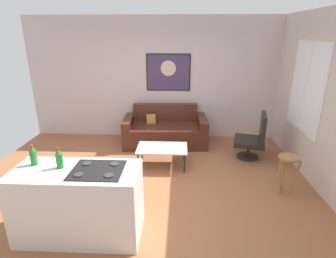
{
  "coord_description": "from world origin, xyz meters",
  "views": [
    {
      "loc": [
        0.37,
        -3.92,
        2.4
      ],
      "look_at": [
        0.15,
        0.9,
        0.7
      ],
      "focal_mm": 28.95,
      "sensor_mm": 36.0,
      "label": 1
    }
  ],
  "objects_px": {
    "bar_stool": "(288,165)",
    "soda_bottle_2": "(59,159)",
    "couch": "(165,131)",
    "coffee_table": "(162,149)",
    "wall_painting": "(168,72)",
    "armchair": "(254,138)",
    "soda_bottle": "(33,156)"
  },
  "relations": [
    {
      "from": "bar_stool",
      "to": "soda_bottle_2",
      "type": "height_order",
      "value": "soda_bottle_2"
    },
    {
      "from": "couch",
      "to": "coffee_table",
      "type": "bearing_deg",
      "value": -89.72
    },
    {
      "from": "couch",
      "to": "bar_stool",
      "type": "xyz_separation_m",
      "value": [
        2.01,
        -1.98,
        0.2
      ]
    },
    {
      "from": "couch",
      "to": "bar_stool",
      "type": "height_order",
      "value": "couch"
    },
    {
      "from": "wall_painting",
      "to": "armchair",
      "type": "bearing_deg",
      "value": -34.09
    },
    {
      "from": "bar_stool",
      "to": "soda_bottle_2",
      "type": "relative_size",
      "value": 2.43
    },
    {
      "from": "armchair",
      "to": "soda_bottle",
      "type": "bearing_deg",
      "value": -145.56
    },
    {
      "from": "soda_bottle",
      "to": "soda_bottle_2",
      "type": "xyz_separation_m",
      "value": [
        0.35,
        -0.07,
        0.0
      ]
    },
    {
      "from": "coffee_table",
      "to": "wall_painting",
      "type": "distance_m",
      "value": 2.03
    },
    {
      "from": "bar_stool",
      "to": "soda_bottle",
      "type": "distance_m",
      "value": 3.6
    },
    {
      "from": "couch",
      "to": "bar_stool",
      "type": "distance_m",
      "value": 2.83
    },
    {
      "from": "soda_bottle_2",
      "to": "soda_bottle",
      "type": "bearing_deg",
      "value": 169.34
    },
    {
      "from": "wall_painting",
      "to": "soda_bottle",
      "type": "bearing_deg",
      "value": -113.3
    },
    {
      "from": "wall_painting",
      "to": "couch",
      "type": "bearing_deg",
      "value": -95.68
    },
    {
      "from": "couch",
      "to": "soda_bottle_2",
      "type": "xyz_separation_m",
      "value": [
        -1.08,
        -2.99,
        0.72
      ]
    },
    {
      "from": "wall_painting",
      "to": "bar_stool",
      "type": "bearing_deg",
      "value": -51.67
    },
    {
      "from": "coffee_table",
      "to": "bar_stool",
      "type": "xyz_separation_m",
      "value": [
        2.0,
        -0.85,
        0.14
      ]
    },
    {
      "from": "wall_painting",
      "to": "coffee_table",
      "type": "bearing_deg",
      "value": -91.54
    },
    {
      "from": "bar_stool",
      "to": "soda_bottle",
      "type": "height_order",
      "value": "soda_bottle"
    },
    {
      "from": "armchair",
      "to": "soda_bottle_2",
      "type": "xyz_separation_m",
      "value": [
        -2.9,
        -2.29,
        0.58
      ]
    },
    {
      "from": "armchair",
      "to": "coffee_table",
      "type": "bearing_deg",
      "value": -166.68
    },
    {
      "from": "armchair",
      "to": "soda_bottle",
      "type": "xyz_separation_m",
      "value": [
        -3.24,
        -2.22,
        0.58
      ]
    },
    {
      "from": "bar_stool",
      "to": "couch",
      "type": "bearing_deg",
      "value": 135.35
    },
    {
      "from": "coffee_table",
      "to": "wall_painting",
      "type": "xyz_separation_m",
      "value": [
        0.04,
        1.63,
        1.21
      ]
    },
    {
      "from": "couch",
      "to": "armchair",
      "type": "distance_m",
      "value": 1.96
    },
    {
      "from": "coffee_table",
      "to": "soda_bottle",
      "type": "bearing_deg",
      "value": -128.54
    },
    {
      "from": "armchair",
      "to": "bar_stool",
      "type": "bearing_deg",
      "value": -81.63
    },
    {
      "from": "coffee_table",
      "to": "armchair",
      "type": "relative_size",
      "value": 1.0
    },
    {
      "from": "couch",
      "to": "coffee_table",
      "type": "xyz_separation_m",
      "value": [
        0.01,
        -1.13,
        0.06
      ]
    },
    {
      "from": "bar_stool",
      "to": "wall_painting",
      "type": "bearing_deg",
      "value": 128.33
    },
    {
      "from": "coffee_table",
      "to": "soda_bottle",
      "type": "xyz_separation_m",
      "value": [
        -1.43,
        -1.79,
        0.67
      ]
    },
    {
      "from": "bar_stool",
      "to": "wall_painting",
      "type": "height_order",
      "value": "wall_painting"
    }
  ]
}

